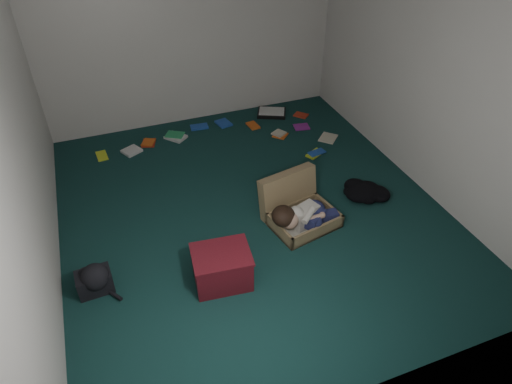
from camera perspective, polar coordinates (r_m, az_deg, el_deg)
floor at (r=5.03m, az=-0.61°, el=-2.18°), size 4.50×4.50×0.00m
wall_back at (r=6.32m, az=-8.27°, el=19.63°), size 4.50×0.00×4.50m
wall_front at (r=2.71m, az=16.27°, el=-9.53°), size 4.50×0.00×4.50m
wall_left at (r=4.16m, az=-27.67°, el=5.53°), size 0.00×4.50×4.50m
wall_right at (r=5.28m, az=20.74°, el=13.95°), size 0.00×4.50×4.50m
suitcase at (r=4.84m, az=5.17°, el=-2.01°), size 0.78×0.77×0.49m
person at (r=4.69m, az=5.96°, el=-2.91°), size 0.74×0.36×0.30m
maroon_bin at (r=4.17m, az=-4.28°, el=-9.38°), size 0.56×0.46×0.36m
backpack at (r=4.38m, az=-19.54°, el=-10.46°), size 0.39×0.32×0.23m
clothing_pile at (r=5.38m, az=14.13°, el=0.51°), size 0.52×0.46×0.14m
paper_tray at (r=6.85m, az=1.97°, el=9.87°), size 0.50×0.45×0.06m
book_scatter at (r=6.36m, az=-2.62°, el=7.31°), size 3.13×1.46×0.02m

